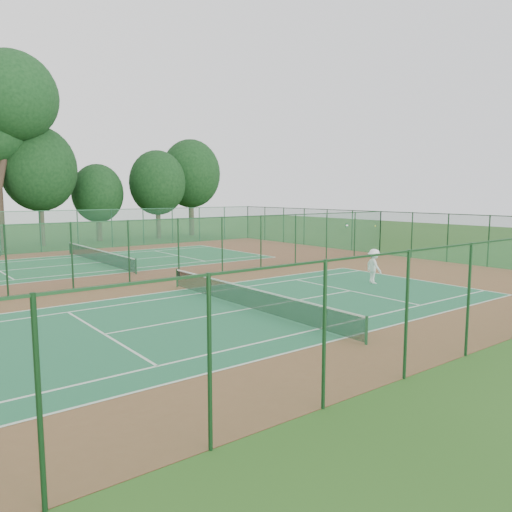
# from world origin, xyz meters

# --- Properties ---
(ground) EXTENTS (120.00, 120.00, 0.00)m
(ground) POSITION_xyz_m (0.00, 0.00, 0.00)
(ground) COLOR #264F18
(ground) RESTS_ON ground
(red_pad) EXTENTS (40.00, 36.00, 0.01)m
(red_pad) POSITION_xyz_m (0.00, 0.00, 0.01)
(red_pad) COLOR brown
(red_pad) RESTS_ON ground
(court_near) EXTENTS (23.77, 10.97, 0.01)m
(court_near) POSITION_xyz_m (0.00, -9.00, 0.01)
(court_near) COLOR #1E5F42
(court_near) RESTS_ON red_pad
(court_far) EXTENTS (23.77, 10.97, 0.01)m
(court_far) POSITION_xyz_m (0.00, 9.00, 0.01)
(court_far) COLOR #20663A
(court_far) RESTS_ON red_pad
(fence_north) EXTENTS (40.00, 0.09, 3.50)m
(fence_north) POSITION_xyz_m (0.00, 18.00, 1.76)
(fence_north) COLOR #194C2B
(fence_north) RESTS_ON ground
(fence_south) EXTENTS (40.00, 0.09, 3.50)m
(fence_south) POSITION_xyz_m (0.00, -18.00, 1.76)
(fence_south) COLOR #1C542C
(fence_south) RESTS_ON ground
(fence_east) EXTENTS (0.09, 36.00, 3.50)m
(fence_east) POSITION_xyz_m (20.00, 0.00, 1.76)
(fence_east) COLOR #1A4E30
(fence_east) RESTS_ON ground
(fence_divider) EXTENTS (40.00, 0.09, 3.50)m
(fence_divider) POSITION_xyz_m (0.00, 0.00, 1.76)
(fence_divider) COLOR #1B5132
(fence_divider) RESTS_ON ground
(tennis_net_near) EXTENTS (0.10, 12.90, 0.97)m
(tennis_net_near) POSITION_xyz_m (0.00, -9.00, 0.54)
(tennis_net_near) COLOR #14371C
(tennis_net_near) RESTS_ON ground
(tennis_net_far) EXTENTS (0.10, 12.90, 0.97)m
(tennis_net_far) POSITION_xyz_m (0.00, 9.00, 0.54)
(tennis_net_far) COLOR #12321B
(tennis_net_far) RESTS_ON ground
(player_near) EXTENTS (1.04, 1.38, 1.90)m
(player_near) POSITION_xyz_m (9.02, -8.34, 0.97)
(player_near) COLOR white
(player_near) RESTS_ON court_near
(stray_ball_a) EXTENTS (0.08, 0.08, 0.08)m
(stray_ball_a) POSITION_xyz_m (3.94, -0.37, 0.05)
(stray_ball_a) COLOR yellow
(stray_ball_a) RESTS_ON red_pad
(stray_ball_b) EXTENTS (0.07, 0.07, 0.07)m
(stray_ball_b) POSITION_xyz_m (9.06, -0.58, 0.05)
(stray_ball_b) COLOR yellow
(stray_ball_b) RESTS_ON red_pad
(stray_ball_c) EXTENTS (0.07, 0.07, 0.07)m
(stray_ball_c) POSITION_xyz_m (0.17, -0.42, 0.05)
(stray_ball_c) COLOR #A6C22D
(stray_ball_c) RESTS_ON red_pad
(evergreen_row) EXTENTS (39.00, 5.00, 12.00)m
(evergreen_row) POSITION_xyz_m (0.50, 24.25, 0.00)
(evergreen_row) COLOR black
(evergreen_row) RESTS_ON ground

